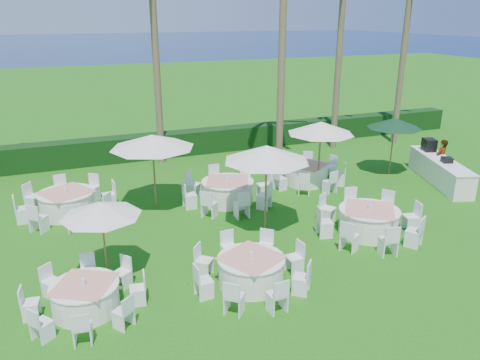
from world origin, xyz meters
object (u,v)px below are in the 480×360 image
object	(u,v)px
banquet_table_d	(67,203)
buffet_table	(440,170)
banquet_table_a	(85,297)
banquet_table_e	(228,191)
umbrella_c	(152,141)
banquet_table_c	(369,220)
staff_person	(441,159)
umbrella_a	(101,209)
banquet_table_b	(251,270)
umbrella_b	(267,153)
umbrella_green	(395,123)
umbrella_d	(321,128)
banquet_table_f	(306,173)

from	to	relation	value
banquet_table_d	buffet_table	size ratio (longest dim) A/B	0.77
banquet_table_a	banquet_table_e	distance (m)	7.77
buffet_table	umbrella_c	bearing A→B (deg)	171.98
umbrella_c	banquet_table_c	bearing A→B (deg)	-38.04
buffet_table	staff_person	size ratio (longest dim) A/B	2.64
banquet_table_a	buffet_table	bearing A→B (deg)	15.44
banquet_table_c	umbrella_a	size ratio (longest dim) A/B	1.54
banquet_table_b	banquet_table_e	size ratio (longest dim) A/B	0.91
umbrella_b	buffet_table	distance (m)	9.36
banquet_table_d	banquet_table_e	xyz separation A→B (m)	(5.81, -1.03, 0.00)
banquet_table_b	buffet_table	size ratio (longest dim) A/B	0.70
umbrella_green	banquet_table_d	bearing A→B (deg)	177.72
umbrella_c	umbrella_d	world-z (taller)	umbrella_d
banquet_table_c	umbrella_c	bearing A→B (deg)	141.96
banquet_table_e	buffet_table	distance (m)	9.38
banquet_table_d	banquet_table_e	world-z (taller)	banquet_table_e
banquet_table_b	umbrella_c	bearing A→B (deg)	101.62
banquet_table_f	umbrella_c	world-z (taller)	umbrella_c
banquet_table_f	staff_person	distance (m)	6.11
banquet_table_e	buffet_table	size ratio (longest dim) A/B	0.77
banquet_table_f	umbrella_c	distance (m)	6.92
banquet_table_c	staff_person	world-z (taller)	staff_person
banquet_table_e	umbrella_d	bearing A→B (deg)	0.48
banquet_table_c	umbrella_green	world-z (taller)	umbrella_green
banquet_table_f	umbrella_green	bearing A→B (deg)	-4.61
banquet_table_a	banquet_table_b	world-z (taller)	banquet_table_b
banquet_table_e	umbrella_d	xyz separation A→B (m)	(4.01, 0.03, 2.13)
banquet_table_b	umbrella_a	xyz separation A→B (m)	(-3.57, 1.75, 1.63)
banquet_table_f	banquet_table_b	bearing A→B (deg)	-129.14
umbrella_b	buffet_table	xyz separation A→B (m)	(8.97, 1.60, -2.14)
banquet_table_c	banquet_table_e	distance (m)	5.46
umbrella_c	umbrella_green	world-z (taller)	umbrella_c
banquet_table_b	banquet_table_d	bearing A→B (deg)	123.13
banquet_table_a	banquet_table_d	bearing A→B (deg)	91.44
umbrella_b	umbrella_c	distance (m)	4.46
banquet_table_b	banquet_table_f	bearing A→B (deg)	50.86
umbrella_a	staff_person	world-z (taller)	umbrella_a
umbrella_d	banquet_table_d	bearing A→B (deg)	174.19
umbrella_green	buffet_table	world-z (taller)	umbrella_green
banquet_table_e	umbrella_c	world-z (taller)	umbrella_c
banquet_table_f	umbrella_d	world-z (taller)	umbrella_d
banquet_table_e	buffet_table	bearing A→B (deg)	-7.32
banquet_table_b	banquet_table_c	bearing A→B (deg)	16.53
banquet_table_d	buffet_table	xyz separation A→B (m)	(15.11, -2.23, 0.10)
umbrella_a	buffet_table	size ratio (longest dim) A/B	0.49
banquet_table_d	umbrella_b	bearing A→B (deg)	-31.92
banquet_table_e	umbrella_b	world-z (taller)	umbrella_b
banquet_table_d	umbrella_c	bearing A→B (deg)	-9.79
umbrella_d	banquet_table_c	bearing A→B (deg)	-98.11
banquet_table_a	banquet_table_f	size ratio (longest dim) A/B	0.88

